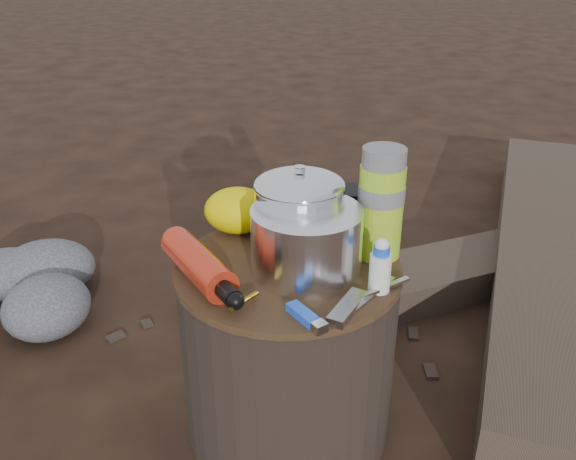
# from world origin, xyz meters

# --- Properties ---
(ground) EXTENTS (60.00, 60.00, 0.00)m
(ground) POSITION_xyz_m (0.00, 0.00, 0.00)
(ground) COLOR black
(ground) RESTS_ON ground
(stump) EXTENTS (0.44, 0.44, 0.40)m
(stump) POSITION_xyz_m (0.00, 0.00, 0.20)
(stump) COLOR black
(stump) RESTS_ON ground
(log_main) EXTENTS (0.83, 1.88, 0.16)m
(log_main) POSITION_xyz_m (0.78, 0.69, 0.08)
(log_main) COLOR #3D3126
(log_main) RESTS_ON ground
(log_small) EXTENTS (1.19, 0.73, 0.10)m
(log_small) POSITION_xyz_m (0.61, 0.67, 0.05)
(log_small) COLOR #3D3126
(log_small) RESTS_ON ground
(foil_windscreen) EXTENTS (0.21, 0.21, 0.13)m
(foil_windscreen) POSITION_xyz_m (0.04, -0.02, 0.47)
(foil_windscreen) COLOR white
(foil_windscreen) RESTS_ON stump
(camping_pot) EXTENTS (0.17, 0.17, 0.17)m
(camping_pot) POSITION_xyz_m (0.02, 0.05, 0.49)
(camping_pot) COLOR silver
(camping_pot) RESTS_ON stump
(fuel_bottle) EXTENTS (0.21, 0.25, 0.06)m
(fuel_bottle) POSITION_xyz_m (-0.16, -0.06, 0.43)
(fuel_bottle) COLOR red
(fuel_bottle) RESTS_ON stump
(thermos) EXTENTS (0.09, 0.09, 0.22)m
(thermos) POSITION_xyz_m (0.18, 0.06, 0.51)
(thermos) COLOR #9CD223
(thermos) RESTS_ON stump
(travel_mug) EXTENTS (0.07, 0.07, 0.10)m
(travel_mug) POSITION_xyz_m (0.13, 0.14, 0.46)
(travel_mug) COLOR black
(travel_mug) RESTS_ON stump
(stuff_sack) EXTENTS (0.14, 0.12, 0.10)m
(stuff_sack) POSITION_xyz_m (-0.12, 0.15, 0.45)
(stuff_sack) COLOR #F2E200
(stuff_sack) RESTS_ON stump
(food_pouch) EXTENTS (0.10, 0.02, 0.13)m
(food_pouch) POSITION_xyz_m (-0.01, 0.17, 0.47)
(food_pouch) COLOR navy
(food_pouch) RESTS_ON stump
(lighter) EXTENTS (0.07, 0.09, 0.02)m
(lighter) POSITION_xyz_m (0.04, -0.17, 0.41)
(lighter) COLOR blue
(lighter) RESTS_ON stump
(multitool) EXTENTS (0.07, 0.11, 0.02)m
(multitool) POSITION_xyz_m (0.11, -0.15, 0.41)
(multitool) COLOR #ABABB0
(multitool) RESTS_ON stump
(pot_grabber) EXTENTS (0.12, 0.12, 0.01)m
(pot_grabber) POSITION_xyz_m (0.16, -0.10, 0.41)
(pot_grabber) COLOR #ABABB0
(pot_grabber) RESTS_ON stump
(squeeze_bottle) EXTENTS (0.04, 0.04, 0.09)m
(squeeze_bottle) POSITION_xyz_m (0.17, -0.08, 0.45)
(squeeze_bottle) COLOR white
(squeeze_bottle) RESTS_ON stump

